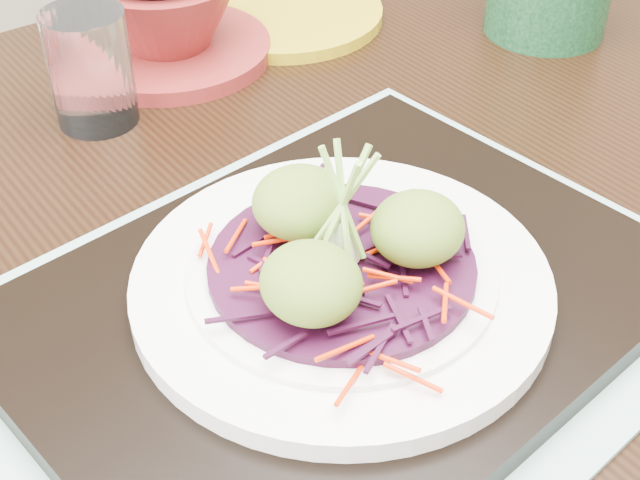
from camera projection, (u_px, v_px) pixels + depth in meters
dining_table at (234, 383)px, 0.62m from camera, size 1.24×0.84×0.77m
placemat at (341, 315)px, 0.53m from camera, size 0.45×0.37×0.00m
serving_tray at (341, 303)px, 0.52m from camera, size 0.39×0.31×0.02m
white_plate at (341, 282)px, 0.51m from camera, size 0.24×0.24×0.02m
cabbage_bed at (342, 266)px, 0.50m from camera, size 0.15×0.15×0.01m
carrot_julienne at (342, 256)px, 0.50m from camera, size 0.19×0.19×0.01m
guacamole_scoops at (343, 237)px, 0.49m from camera, size 0.13×0.12×0.04m
scallion_garnish at (343, 209)px, 0.48m from camera, size 0.06×0.06×0.08m
water_glass at (90, 69)px, 0.67m from camera, size 0.07×0.07×0.09m
terracotta_bowl_set at (166, 21)px, 0.76m from camera, size 0.22×0.22×0.07m
yellow_plate at (283, 13)px, 0.84m from camera, size 0.24×0.24×0.01m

